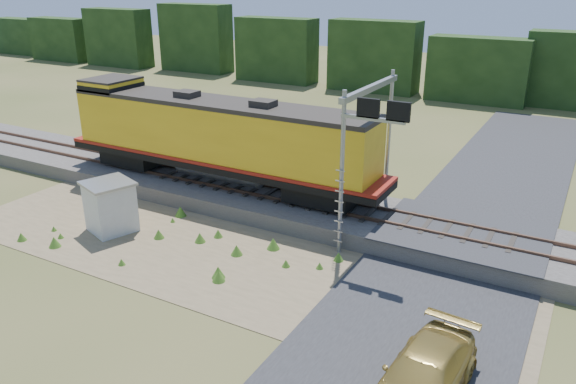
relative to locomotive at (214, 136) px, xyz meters
The scene contains 11 objects.
ground 9.18m from the locomotive, 44.57° to the right, with size 140.00×140.00×0.00m, color #475123.
ballast 6.76m from the locomotive, ahead, with size 70.00×5.00×0.80m, color slate.
rails 6.57m from the locomotive, ahead, with size 70.00×1.54×0.16m.
dirt_shoulder 7.62m from the locomotive, 53.36° to the right, with size 26.00×8.00×0.03m, color #8C7754.
road 14.48m from the locomotive, 21.88° to the right, with size 7.00×66.00×0.86m.
tree_line_north 32.58m from the locomotive, 79.22° to the left, with size 130.00×3.00×6.50m.
weed_clumps 7.25m from the locomotive, 66.29° to the right, with size 15.00×6.20×0.56m, color #457722, non-canonical shape.
locomotive is the anchor object (origin of this frame).
shed 6.53m from the locomotive, 105.29° to the right, with size 2.60×2.60×2.41m.
signal_gantry 9.12m from the locomotive, ahead, with size 2.79×6.20×7.04m.
car 17.54m from the locomotive, 34.63° to the right, with size 2.02×4.98×1.45m, color #B09341.
Camera 1 is at (11.09, -16.78, 11.23)m, focal length 35.00 mm.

